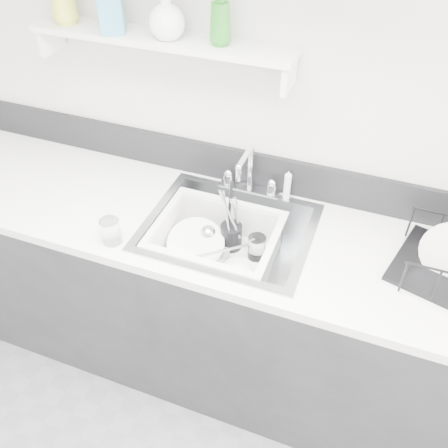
% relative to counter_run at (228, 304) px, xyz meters
% --- Properties ---
extents(room_shell, '(3.50, 3.00, 2.60)m').
position_rel_counter_run_xyz_m(room_shell, '(0.00, -0.80, 1.22)').
color(room_shell, silver).
rests_on(room_shell, ground).
extents(counter_run, '(3.20, 0.62, 0.92)m').
position_rel_counter_run_xyz_m(counter_run, '(0.00, 0.00, 0.00)').
color(counter_run, black).
rests_on(counter_run, ground).
extents(backsplash, '(3.20, 0.02, 0.16)m').
position_rel_counter_run_xyz_m(backsplash, '(0.00, 0.30, 0.54)').
color(backsplash, black).
rests_on(backsplash, counter_run).
extents(sink, '(0.64, 0.52, 0.20)m').
position_rel_counter_run_xyz_m(sink, '(0.00, 0.00, 0.37)').
color(sink, silver).
rests_on(sink, counter_run).
extents(faucet, '(0.26, 0.18, 0.23)m').
position_rel_counter_run_xyz_m(faucet, '(0.00, 0.25, 0.52)').
color(faucet, silver).
rests_on(faucet, counter_run).
extents(side_sprayer, '(0.03, 0.03, 0.14)m').
position_rel_counter_run_xyz_m(side_sprayer, '(0.16, 0.25, 0.53)').
color(side_sprayer, white).
rests_on(side_sprayer, counter_run).
extents(wall_shelf, '(1.00, 0.16, 0.12)m').
position_rel_counter_run_xyz_m(wall_shelf, '(-0.35, 0.23, 1.05)').
color(wall_shelf, silver).
rests_on(wall_shelf, room_shell).
extents(wash_tub, '(0.49, 0.41, 0.19)m').
position_rel_counter_run_xyz_m(wash_tub, '(-0.04, -0.03, 0.38)').
color(wash_tub, white).
rests_on(wash_tub, sink).
extents(plate_stack, '(0.28, 0.27, 0.11)m').
position_rel_counter_run_xyz_m(plate_stack, '(-0.12, -0.04, 0.34)').
color(plate_stack, white).
rests_on(plate_stack, wash_tub).
extents(utensil_cup, '(0.09, 0.09, 0.30)m').
position_rel_counter_run_xyz_m(utensil_cup, '(-0.01, 0.06, 0.37)').
color(utensil_cup, black).
rests_on(utensil_cup, wash_tub).
extents(ladle, '(0.31, 0.28, 0.09)m').
position_rel_counter_run_xyz_m(ladle, '(-0.04, -0.02, 0.35)').
color(ladle, silver).
rests_on(ladle, wash_tub).
extents(tumbler_in_tub, '(0.09, 0.09, 0.10)m').
position_rel_counter_run_xyz_m(tumbler_in_tub, '(0.11, 0.04, 0.36)').
color(tumbler_in_tub, white).
rests_on(tumbler_in_tub, wash_tub).
extents(tumbler_counter, '(0.09, 0.09, 0.10)m').
position_rel_counter_run_xyz_m(tumbler_counter, '(-0.38, -0.22, 0.51)').
color(tumbler_counter, white).
rests_on(tumbler_counter, counter_run).
extents(bowl_small, '(0.15, 0.15, 0.04)m').
position_rel_counter_run_xyz_m(bowl_small, '(0.07, -0.08, 0.33)').
color(bowl_small, white).
rests_on(bowl_small, wash_tub).
extents(soap_bottle_b, '(0.11, 0.11, 0.18)m').
position_rel_counter_run_xyz_m(soap_bottle_b, '(-0.52, 0.21, 1.16)').
color(soap_bottle_b, teal).
rests_on(soap_bottle_b, wall_shelf).
extents(soap_bottle_c, '(0.15, 0.15, 0.16)m').
position_rel_counter_run_xyz_m(soap_bottle_c, '(-0.31, 0.22, 1.15)').
color(soap_bottle_c, white).
rests_on(soap_bottle_c, wall_shelf).
extents(soap_bottle_d, '(0.10, 0.10, 0.19)m').
position_rel_counter_run_xyz_m(soap_bottle_d, '(-0.12, 0.23, 1.17)').
color(soap_bottle_d, '#217B1D').
rests_on(soap_bottle_d, wall_shelf).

